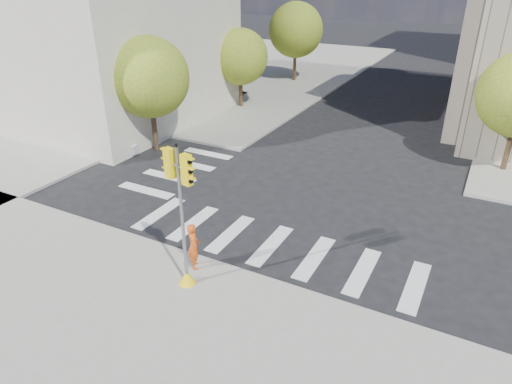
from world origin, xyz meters
TOP-DOWN VIEW (x-y plane):
  - ground at (0.00, 0.00)m, footprint 160.00×160.00m
  - sidewalk_far_left at (-20.00, 26.00)m, footprint 28.00×40.00m
  - classical_building at (-20.00, 8.00)m, footprint 19.00×15.00m
  - tree_lw_near at (-10.50, 4.00)m, footprint 4.40×4.40m
  - tree_lw_mid at (-10.50, 14.00)m, footprint 4.00×4.00m
  - tree_lw_far at (-10.50, 24.00)m, footprint 4.80×4.80m
  - traffic_signal at (-1.44, -5.57)m, footprint 1.08×0.56m
  - photographer at (-1.75, -4.68)m, footprint 0.73×0.74m
  - planter_wall at (-13.75, 2.08)m, footprint 5.96×1.60m

SIDE VIEW (x-z plane):
  - ground at x=0.00m, z-range 0.00..0.00m
  - sidewalk_far_left at x=-20.00m, z-range 0.00..0.15m
  - planter_wall at x=-13.75m, z-range 0.15..0.65m
  - photographer at x=-1.75m, z-range 0.15..1.87m
  - traffic_signal at x=-1.44m, z-range -0.21..4.74m
  - tree_lw_mid at x=-10.50m, z-range 0.88..6.65m
  - tree_lw_near at x=-10.50m, z-range 1.00..7.41m
  - tree_lw_far at x=-10.50m, z-range 1.07..8.01m
  - classical_building at x=-20.00m, z-range 0.09..12.79m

